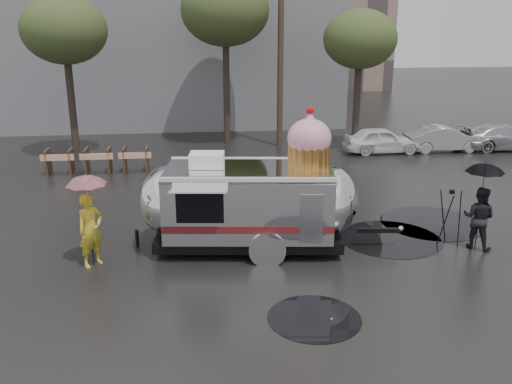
{
  "coord_description": "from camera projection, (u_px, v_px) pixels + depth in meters",
  "views": [
    {
      "loc": [
        -1.72,
        -11.83,
        5.81
      ],
      "look_at": [
        -0.12,
        1.66,
        1.56
      ],
      "focal_mm": 38.0,
      "sensor_mm": 36.0,
      "label": 1
    }
  ],
  "objects": [
    {
      "name": "person_left",
      "position": [
        91.0,
        230.0,
        13.31
      ],
      "size": [
        0.79,
        0.78,
        1.86
      ],
      "primitive_type": "imported",
      "rotation": [
        0.0,
        0.0,
        0.75
      ],
      "color": "gold",
      "rests_on": "ground"
    },
    {
      "name": "grey_building",
      "position": [
        151.0,
        11.0,
        33.49
      ],
      "size": [
        22.0,
        12.0,
        13.0
      ],
      "primitive_type": "cube",
      "color": "slate",
      "rests_on": "ground"
    },
    {
      "name": "tripod",
      "position": [
        450.0,
        212.0,
        14.6
      ],
      "size": [
        0.63,
        0.62,
        1.57
      ],
      "rotation": [
        0.0,
        0.0,
        -0.31
      ],
      "color": "black",
      "rests_on": "ground"
    },
    {
      "name": "puddles",
      "position": [
        410.0,
        243.0,
        14.91
      ],
      "size": [
        7.87,
        7.53,
        0.01
      ],
      "color": "black",
      "rests_on": "ground"
    },
    {
      "name": "tree_left",
      "position": [
        64.0,
        31.0,
        23.03
      ],
      "size": [
        3.64,
        3.64,
        6.95
      ],
      "color": "#382D26",
      "rests_on": "ground"
    },
    {
      "name": "parked_cars",
      "position": [
        480.0,
        135.0,
        25.62
      ],
      "size": [
        13.2,
        1.9,
        1.5
      ],
      "color": "silver",
      "rests_on": "ground"
    },
    {
      "name": "ground",
      "position": [
        269.0,
        273.0,
        13.14
      ],
      "size": [
        120.0,
        120.0,
        0.0
      ],
      "primitive_type": "plane",
      "color": "black",
      "rests_on": "ground"
    },
    {
      "name": "tree_mid",
      "position": [
        225.0,
        11.0,
        25.46
      ],
      "size": [
        4.2,
        4.2,
        8.03
      ],
      "color": "#382D26",
      "rests_on": "ground"
    },
    {
      "name": "tree_right",
      "position": [
        360.0,
        40.0,
        24.62
      ],
      "size": [
        3.36,
        3.36,
        6.42
      ],
      "color": "#382D26",
      "rests_on": "ground"
    },
    {
      "name": "utility_pole",
      "position": [
        281.0,
        49.0,
        25.31
      ],
      "size": [
        1.6,
        0.28,
        9.0
      ],
      "color": "#473323",
      "rests_on": "ground"
    },
    {
      "name": "airstream_trailer",
      "position": [
        252.0,
        199.0,
        14.26
      ],
      "size": [
        7.19,
        2.99,
        3.89
      ],
      "rotation": [
        0.0,
        0.0,
        -0.12
      ],
      "color": "silver",
      "rests_on": "ground"
    },
    {
      "name": "barricade_row",
      "position": [
        98.0,
        160.0,
        21.81
      ],
      "size": [
        4.3,
        0.8,
        1.0
      ],
      "color": "#473323",
      "rests_on": "ground"
    },
    {
      "name": "umbrella_pink",
      "position": [
        87.0,
        191.0,
        13.0
      ],
      "size": [
        1.19,
        1.19,
        2.36
      ],
      "color": "#D17F89",
      "rests_on": "ground"
    },
    {
      "name": "person_right",
      "position": [
        479.0,
        218.0,
        14.39
      ],
      "size": [
        0.91,
        0.88,
        1.71
      ],
      "primitive_type": "imported",
      "rotation": [
        0.0,
        0.0,
        2.41
      ],
      "color": "black",
      "rests_on": "ground"
    },
    {
      "name": "umbrella_black",
      "position": [
        484.0,
        178.0,
        14.06
      ],
      "size": [
        1.21,
        1.21,
        2.37
      ],
      "color": "black",
      "rests_on": "ground"
    }
  ]
}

